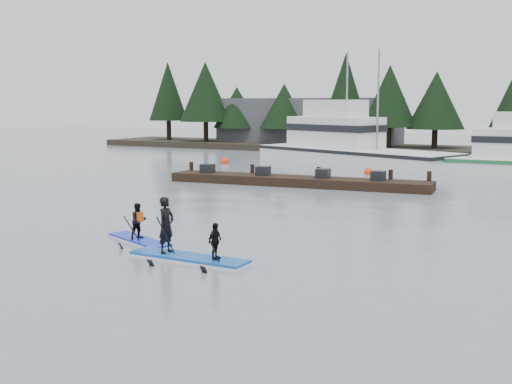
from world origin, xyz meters
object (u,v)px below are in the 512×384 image
at_px(fishing_boat_large, 349,155).
at_px(paddleboard_solo, 139,229).
at_px(paddleboard_duo, 184,242).
at_px(floating_dock, 297,181).

distance_m(fishing_boat_large, paddleboard_solo, 29.12).
relative_size(paddleboard_solo, paddleboard_duo, 0.80).
xyz_separation_m(fishing_boat_large, paddleboard_duo, (5.69, -30.27, -0.16)).
relative_size(floating_dock, paddleboard_solo, 4.91).
height_order(fishing_boat_large, paddleboard_duo, fishing_boat_large).
xyz_separation_m(fishing_boat_large, paddleboard_solo, (3.03, -28.96, -0.26)).
bearing_deg(floating_dock, paddleboard_solo, -90.28).
relative_size(floating_dock, paddleboard_duo, 3.94).
bearing_deg(fishing_boat_large, paddleboard_solo, -62.87).
distance_m(fishing_boat_large, paddleboard_duo, 30.80).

